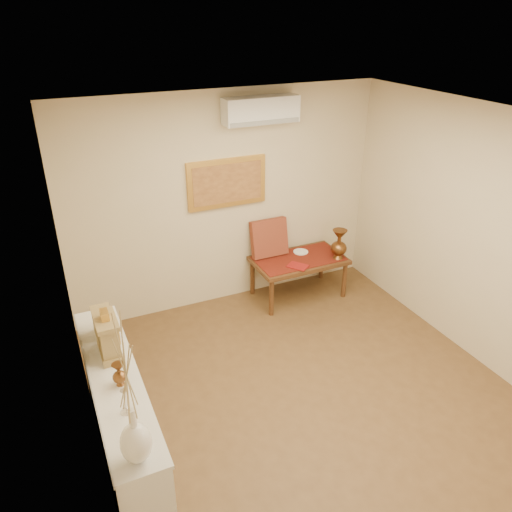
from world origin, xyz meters
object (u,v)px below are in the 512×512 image
low_table (299,263)px  mantel_clock (108,336)px  white_vase (129,396)px  display_ledge (122,423)px  brass_urn_tall (339,241)px  wooden_chest (103,322)px

low_table → mantel_clock: bearing=-148.9°
low_table → white_vase: bearing=-134.3°
display_ledge → white_vase: bearing=-90.3°
brass_urn_tall → wooden_chest: size_ratio=1.97×
white_vase → brass_urn_tall: bearing=39.0°
brass_urn_tall → low_table: (-0.47, 0.20, -0.31)m
display_ledge → mantel_clock: mantel_clock is taller
wooden_chest → low_table: (2.65, 1.30, -0.62)m
brass_urn_tall → wooden_chest: wooden_chest is taller
white_vase → brass_urn_tall: white_vase is taller
white_vase → wooden_chest: size_ratio=4.25×
white_vase → mantel_clock: white_vase is taller
white_vase → display_ledge: (0.01, 0.87, -1.01)m
wooden_chest → brass_urn_tall: bearing=19.3°
low_table → display_ledge: bearing=-144.9°
white_vase → wooden_chest: 1.51m
white_vase → brass_urn_tall: (3.15, 2.55, -0.70)m
display_ledge → mantel_clock: size_ratio=4.93×
brass_urn_tall → mantel_clock: 3.43m
mantel_clock → low_table: bearing=31.1°
low_table → wooden_chest: bearing=-153.9°
white_vase → display_ledge: 1.33m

